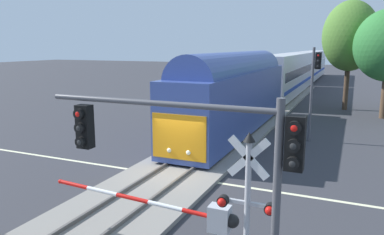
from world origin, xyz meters
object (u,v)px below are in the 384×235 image
Objects in this scene: crossing_gate_near at (196,215)px; traffic_signal_near_right at (198,154)px; crossing_signal_mast at (247,199)px; elm_centre_background at (350,36)px; commuter_train at (289,72)px; traffic_signal_far_side at (314,79)px.

traffic_signal_near_right is (0.88, -1.97, 2.35)m from crossing_gate_near.
crossing_signal_mast is at bearing 59.29° from traffic_signal_near_right.
traffic_signal_near_right is 30.85m from elm_centre_background.
commuter_train is 11.76m from elm_centre_background.
traffic_signal_far_side reaches higher than crossing_signal_mast.
commuter_train is 38.67m from crossing_signal_mast.
elm_centre_background is (6.63, -8.85, 3.98)m from commuter_train.
commuter_train is 16.39× the size of crossing_signal_mast.
crossing_signal_mast is 0.69× the size of traffic_signal_far_side.
crossing_signal_mast is (5.28, -38.31, -0.28)m from commuter_train.
traffic_signal_far_side is (0.50, 17.16, 0.11)m from traffic_signal_near_right.
crossing_signal_mast is at bearing -26.13° from crossing_gate_near.
traffic_signal_near_right reaches higher than crossing_signal_mast.
crossing_signal_mast is at bearing -89.25° from traffic_signal_far_side.
commuter_train is at bearing 126.85° from elm_centre_background.
traffic_signal_near_right is at bearing -91.66° from traffic_signal_far_side.
crossing_gate_near is 29.31m from elm_centre_background.
crossing_gate_near is at bearing -95.85° from elm_centre_background.
elm_centre_background is at bearing -53.15° from commuter_train.
traffic_signal_near_right is 0.97× the size of traffic_signal_far_side.
commuter_train is at bearing 96.61° from traffic_signal_near_right.
traffic_signal_far_side reaches higher than commuter_train.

